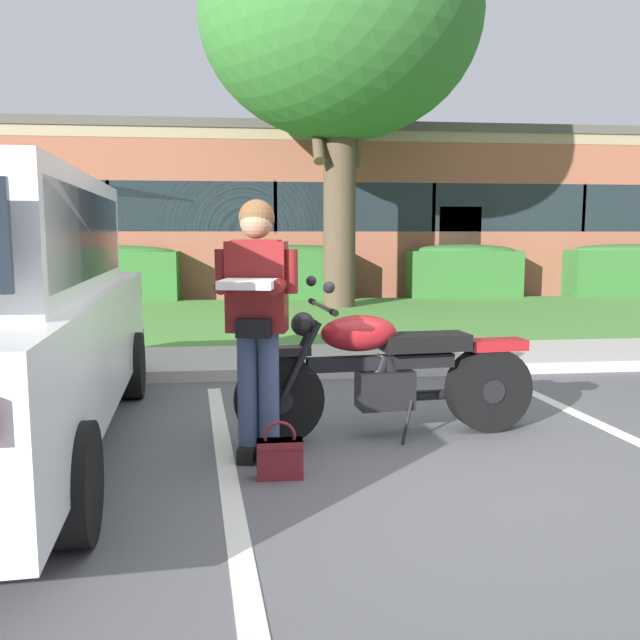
{
  "coord_description": "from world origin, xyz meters",
  "views": [
    {
      "loc": [
        -1.15,
        -3.94,
        1.49
      ],
      "look_at": [
        -0.6,
        0.92,
        0.85
      ],
      "focal_mm": 37.26,
      "sensor_mm": 36.0,
      "label": 1
    }
  ],
  "objects": [
    {
      "name": "motorcycle",
      "position": [
        -0.04,
        0.73,
        0.48
      ],
      "size": [
        2.24,
        0.82,
        1.18
      ],
      "color": "black",
      "rests_on": "ground"
    },
    {
      "name": "stall_stripe_0",
      "position": [
        -1.28,
        0.2,
        0.0
      ],
      "size": [
        0.48,
        4.4,
        0.01
      ],
      "primitive_type": "cube",
      "rotation": [
        0.0,
        0.0,
        0.08
      ],
      "color": "silver",
      "rests_on": "ground"
    },
    {
      "name": "hedge_center_left",
      "position": [
        -0.19,
        10.74,
        0.65
      ],
      "size": [
        2.8,
        0.9,
        1.24
      ],
      "color": "#336B2D",
      "rests_on": "ground"
    },
    {
      "name": "concrete_walk",
      "position": [
        0.0,
        3.64,
        0.04
      ],
      "size": [
        60.0,
        1.5,
        0.08
      ],
      "primitive_type": "cube",
      "color": "#B7B2A8",
      "rests_on": "ground"
    },
    {
      "name": "ground_plane",
      "position": [
        0.0,
        0.0,
        0.0
      ],
      "size": [
        140.0,
        140.0,
        0.0
      ],
      "primitive_type": "plane",
      "color": "#565659"
    },
    {
      "name": "hedge_left",
      "position": [
        -4.18,
        10.74,
        0.65
      ],
      "size": [
        3.19,
        0.9,
        1.24
      ],
      "color": "#336B2D",
      "rests_on": "ground"
    },
    {
      "name": "shade_tree",
      "position": [
        0.69,
        8.98,
        5.46
      ],
      "size": [
        5.3,
        5.3,
        7.76
      ],
      "color": "#4C3D2D",
      "rests_on": "ground"
    },
    {
      "name": "curb_strip",
      "position": [
        0.0,
        2.79,
        0.06
      ],
      "size": [
        60.0,
        0.2,
        0.12
      ],
      "primitive_type": "cube",
      "color": "#B7B2A8",
      "rests_on": "ground"
    },
    {
      "name": "hedge_right",
      "position": [
        7.78,
        10.74,
        0.65
      ],
      "size": [
        2.9,
        0.9,
        1.24
      ],
      "color": "#336B2D",
      "rests_on": "ground"
    },
    {
      "name": "rider_person",
      "position": [
        -1.08,
        0.31,
        1.01
      ],
      "size": [
        0.53,
        0.63,
        1.7
      ],
      "color": "black",
      "rests_on": "ground"
    },
    {
      "name": "handbag",
      "position": [
        -0.95,
        -0.03,
        0.14
      ],
      "size": [
        0.28,
        0.13,
        0.36
      ],
      "color": "maroon",
      "rests_on": "ground"
    },
    {
      "name": "hedge_center_right",
      "position": [
        3.79,
        10.74,
        0.65
      ],
      "size": [
        2.55,
        0.9,
        1.24
      ],
      "color": "#336B2D",
      "rests_on": "ground"
    },
    {
      "name": "brick_building",
      "position": [
        -0.45,
        15.76,
        1.99
      ],
      "size": [
        21.58,
        9.48,
        3.98
      ],
      "color": "#93513D",
      "rests_on": "ground"
    },
    {
      "name": "grass_lawn",
      "position": [
        0.0,
        7.46,
        0.03
      ],
      "size": [
        60.0,
        6.14,
        0.06
      ],
      "primitive_type": "cube",
      "color": "#518E3D",
      "rests_on": "ground"
    }
  ]
}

